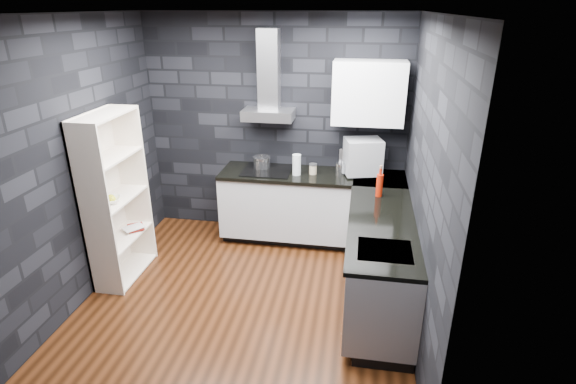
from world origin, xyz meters
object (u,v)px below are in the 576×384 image
(pot, at_px, (262,163))
(appliance_garage, at_px, (363,156))
(red_bottle, at_px, (379,185))
(bookshelf, at_px, (116,199))
(utensil_crock, at_px, (340,169))
(storage_jar, at_px, (313,169))
(glass_vase, at_px, (297,165))
(fruit_bowl, at_px, (110,200))

(pot, relative_size, appliance_garage, 0.49)
(red_bottle, relative_size, bookshelf, 0.13)
(utensil_crock, xyz_separation_m, appliance_garage, (0.25, 0.06, 0.15))
(storage_jar, distance_m, appliance_garage, 0.60)
(pot, xyz_separation_m, glass_vase, (0.45, -0.15, 0.05))
(appliance_garage, bearing_deg, storage_jar, 172.36)
(storage_jar, bearing_deg, red_bottle, -35.91)
(pot, distance_m, red_bottle, 1.55)
(appliance_garage, height_order, bookshelf, bookshelf)
(glass_vase, relative_size, storage_jar, 2.24)
(bookshelf, bearing_deg, fruit_bowl, -92.06)
(utensil_crock, bearing_deg, bookshelf, -153.99)
(pot, height_order, storage_jar, pot)
(appliance_garage, distance_m, bookshelf, 2.77)
(appliance_garage, bearing_deg, pot, 163.83)
(glass_vase, bearing_deg, fruit_bowl, -146.81)
(pot, distance_m, utensil_crock, 0.97)
(pot, relative_size, fruit_bowl, 0.94)
(glass_vase, distance_m, storage_jar, 0.21)
(fruit_bowl, bearing_deg, utensil_crock, 28.32)
(pot, height_order, fruit_bowl, pot)
(pot, relative_size, bookshelf, 0.11)
(storage_jar, distance_m, bookshelf, 2.21)
(red_bottle, relative_size, fruit_bowl, 1.11)
(pot, height_order, glass_vase, glass_vase)
(storage_jar, relative_size, red_bottle, 0.46)
(appliance_garage, height_order, red_bottle, appliance_garage)
(glass_vase, bearing_deg, bookshelf, -149.53)
(storage_jar, relative_size, utensil_crock, 0.77)
(red_bottle, height_order, bookshelf, bookshelf)
(pot, bearing_deg, appliance_garage, -1.01)
(storage_jar, xyz_separation_m, fruit_bowl, (-1.93, -1.20, -0.02))
(glass_vase, distance_m, utensil_crock, 0.52)
(red_bottle, bearing_deg, glass_vase, 152.48)
(utensil_crock, bearing_deg, pot, 175.24)
(pot, xyz_separation_m, storage_jar, (0.64, -0.10, -0.02))
(appliance_garage, relative_size, bookshelf, 0.23)
(red_bottle, bearing_deg, pot, 155.21)
(utensil_crock, height_order, appliance_garage, appliance_garage)
(red_bottle, height_order, fruit_bowl, red_bottle)
(pot, bearing_deg, fruit_bowl, -134.85)
(glass_vase, relative_size, appliance_garage, 0.60)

